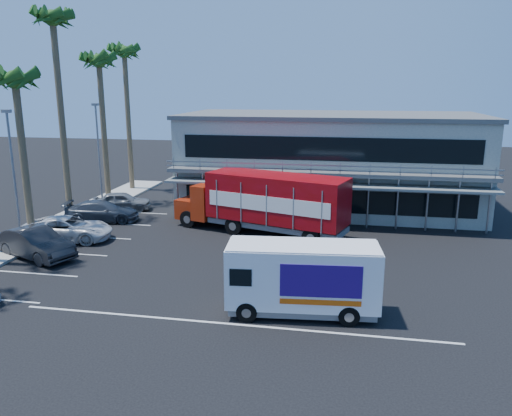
# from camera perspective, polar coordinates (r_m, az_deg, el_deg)

# --- Properties ---
(ground) EXTENTS (120.00, 120.00, 0.00)m
(ground) POSITION_cam_1_polar(r_m,az_deg,el_deg) (26.08, 0.07, -7.23)
(ground) COLOR black
(ground) RESTS_ON ground
(building) EXTENTS (22.40, 12.00, 7.30)m
(building) POSITION_cam_1_polar(r_m,az_deg,el_deg) (39.32, 8.36, 5.32)
(building) COLOR gray
(building) RESTS_ON ground
(curb_strip) EXTENTS (3.00, 32.00, 0.16)m
(curb_strip) POSITION_cam_1_polar(r_m,az_deg,el_deg) (36.86, -21.71, -1.78)
(curb_strip) COLOR #A5A399
(curb_strip) RESTS_ON ground
(palm_c) EXTENTS (2.80, 2.80, 10.75)m
(palm_c) POSITION_cam_1_polar(r_m,az_deg,el_deg) (33.13, -25.77, 12.22)
(palm_c) COLOR brown
(palm_c) RESTS_ON ground
(palm_d) EXTENTS (2.80, 2.80, 14.75)m
(palm_d) POSITION_cam_1_polar(r_m,az_deg,el_deg) (37.62, -22.12, 18.10)
(palm_d) COLOR brown
(palm_d) RESTS_ON ground
(palm_e) EXTENTS (2.80, 2.80, 12.25)m
(palm_e) POSITION_cam_1_polar(r_m,az_deg,el_deg) (41.60, -17.47, 14.87)
(palm_e) COLOR brown
(palm_e) RESTS_ON ground
(palm_f) EXTENTS (2.80, 2.80, 13.25)m
(palm_f) POSITION_cam_1_polar(r_m,az_deg,el_deg) (46.75, -14.78, 15.97)
(palm_f) COLOR brown
(palm_f) RESTS_ON ground
(light_pole_near) EXTENTS (0.50, 0.25, 8.09)m
(light_pole_near) POSITION_cam_1_polar(r_m,az_deg,el_deg) (31.48, -25.95, 3.53)
(light_pole_near) COLOR gray
(light_pole_near) RESTS_ON ground
(light_pole_far) EXTENTS (0.50, 0.25, 8.09)m
(light_pole_far) POSITION_cam_1_polar(r_m,az_deg,el_deg) (39.88, -17.53, 6.18)
(light_pole_far) COLOR gray
(light_pole_far) RESTS_ON ground
(red_truck) EXTENTS (11.90, 6.09, 3.92)m
(red_truck) POSITION_cam_1_polar(r_m,az_deg,el_deg) (31.99, 1.07, 0.79)
(red_truck) COLOR #9B240C
(red_truck) RESTS_ON ground
(white_van) EXTENTS (6.42, 2.70, 3.05)m
(white_van) POSITION_cam_1_polar(r_m,az_deg,el_deg) (20.98, 5.32, -7.93)
(white_van) COLOR white
(white_van) RESTS_ON ground
(parked_car_b) EXTENTS (5.39, 3.62, 1.68)m
(parked_car_b) POSITION_cam_1_polar(r_m,az_deg,el_deg) (30.40, -23.89, -3.70)
(parked_car_b) COLOR black
(parked_car_b) RESTS_ON ground
(parked_car_c) EXTENTS (5.80, 3.39, 1.52)m
(parked_car_c) POSITION_cam_1_polar(r_m,az_deg,el_deg) (32.98, -20.80, -2.24)
(parked_car_c) COLOR silver
(parked_car_c) RESTS_ON ground
(parked_car_d) EXTENTS (5.41, 3.10, 1.48)m
(parked_car_d) POSITION_cam_1_polar(r_m,az_deg,el_deg) (36.80, -17.20, -0.37)
(parked_car_d) COLOR #313842
(parked_car_d) RESTS_ON ground
(parked_car_e) EXTENTS (4.64, 2.95, 1.47)m
(parked_car_e) POSITION_cam_1_polar(r_m,az_deg,el_deg) (39.58, -15.09, 0.74)
(parked_car_e) COLOR slate
(parked_car_e) RESTS_ON ground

